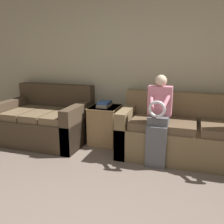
{
  "coord_description": "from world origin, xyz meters",
  "views": [
    {
      "loc": [
        0.73,
        -1.28,
        1.53
      ],
      "look_at": [
        -0.23,
        1.65,
        0.75
      ],
      "focal_mm": 40.0,
      "sensor_mm": 36.0,
      "label": 1
    }
  ],
  "objects_px": {
    "couch_side": "(47,122)",
    "side_shelf": "(105,124)",
    "book_stack": "(104,104)",
    "couch_main": "(197,136)",
    "child_left_seated": "(158,117)"
  },
  "relations": [
    {
      "from": "couch_side",
      "to": "child_left_seated",
      "type": "xyz_separation_m",
      "value": [
        1.93,
        -0.33,
        0.33
      ]
    },
    {
      "from": "side_shelf",
      "to": "book_stack",
      "type": "distance_m",
      "value": 0.34
    },
    {
      "from": "couch_main",
      "to": "child_left_seated",
      "type": "distance_m",
      "value": 0.7
    },
    {
      "from": "child_left_seated",
      "to": "side_shelf",
      "type": "xyz_separation_m",
      "value": [
        -0.94,
        0.53,
        -0.34
      ]
    },
    {
      "from": "couch_side",
      "to": "child_left_seated",
      "type": "distance_m",
      "value": 1.98
    },
    {
      "from": "child_left_seated",
      "to": "book_stack",
      "type": "bearing_deg",
      "value": 150.94
    },
    {
      "from": "child_left_seated",
      "to": "side_shelf",
      "type": "bearing_deg",
      "value": 150.49
    },
    {
      "from": "couch_side",
      "to": "side_shelf",
      "type": "relative_size",
      "value": 2.28
    },
    {
      "from": "couch_side",
      "to": "book_stack",
      "type": "height_order",
      "value": "couch_side"
    },
    {
      "from": "couch_side",
      "to": "book_stack",
      "type": "relative_size",
      "value": 4.65
    },
    {
      "from": "child_left_seated",
      "to": "side_shelf",
      "type": "distance_m",
      "value": 1.14
    },
    {
      "from": "child_left_seated",
      "to": "couch_main",
      "type": "bearing_deg",
      "value": 33.98
    },
    {
      "from": "child_left_seated",
      "to": "side_shelf",
      "type": "relative_size",
      "value": 1.95
    },
    {
      "from": "couch_main",
      "to": "side_shelf",
      "type": "height_order",
      "value": "couch_main"
    },
    {
      "from": "couch_main",
      "to": "couch_side",
      "type": "xyz_separation_m",
      "value": [
        -2.44,
        -0.02,
        -0.01
      ]
    }
  ]
}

